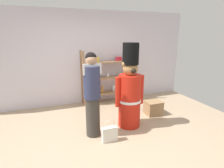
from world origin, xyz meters
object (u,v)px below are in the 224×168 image
object	(u,v)px
teddy_bear_guard	(130,92)
shopping_bag	(109,134)
display_crate	(153,108)
merchandise_shelf	(108,77)
person_shopper	(92,94)

from	to	relation	value
teddy_bear_guard	shopping_bag	world-z (taller)	teddy_bear_guard
shopping_bag	display_crate	distance (m)	1.63
teddy_bear_guard	shopping_bag	distance (m)	0.98
merchandise_shelf	teddy_bear_guard	distance (m)	1.60
shopping_bag	display_crate	bearing A→B (deg)	28.09
person_shopper	merchandise_shelf	bearing A→B (deg)	62.29
shopping_bag	display_crate	xyz separation A→B (m)	(1.44, 0.77, 0.02)
merchandise_shelf	teddy_bear_guard	world-z (taller)	teddy_bear_guard
display_crate	person_shopper	bearing A→B (deg)	-165.34
shopping_bag	display_crate	size ratio (longest dim) A/B	1.06
merchandise_shelf	shopping_bag	size ratio (longest dim) A/B	3.52
display_crate	shopping_bag	bearing A→B (deg)	-151.91
merchandise_shelf	teddy_bear_guard	size ratio (longest dim) A/B	0.85
shopping_bag	merchandise_shelf	bearing A→B (deg)	71.76
merchandise_shelf	display_crate	bearing A→B (deg)	-59.25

